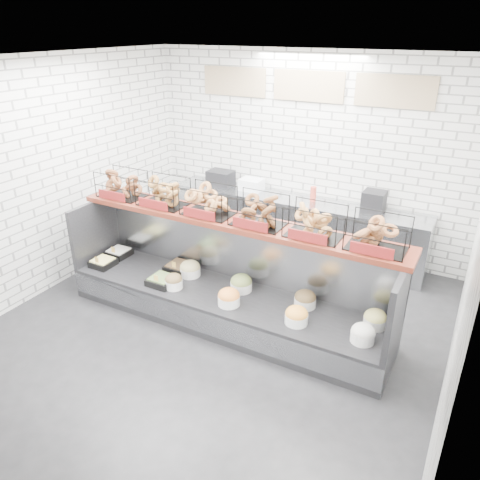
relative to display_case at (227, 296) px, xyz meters
The scene contains 5 objects.
ground 0.48m from the display_case, 92.43° to the right, with size 5.50×5.50×0.00m, color black.
room_shell 1.75m from the display_case, 93.26° to the left, with size 5.02×5.51×3.01m.
display_case is the anchor object (origin of this frame).
bagel_shelf 1.08m from the display_case, 93.10° to the left, with size 4.10×0.50×0.40m.
prep_counter 2.09m from the display_case, 90.64° to the left, with size 4.00×0.60×1.20m.
Camera 1 is at (2.45, -3.82, 3.31)m, focal length 35.00 mm.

